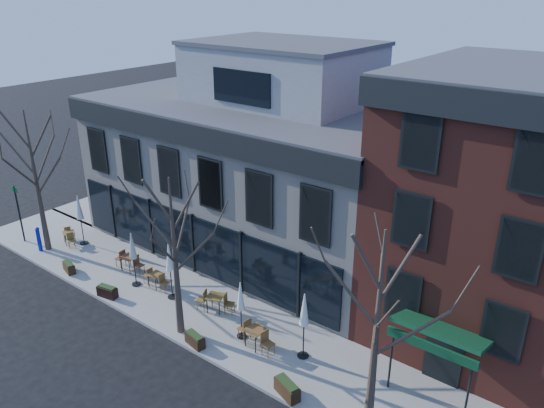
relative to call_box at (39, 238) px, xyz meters
The scene contains 24 objects.
ground 9.41m from the call_box, 22.46° to the left, with size 120.00×120.00×0.00m, color black.
sidewalk_front 12.02m from the call_box, ahead, with size 33.50×4.70×0.15m, color gray.
sidewalk_side 9.96m from the call_box, 105.18° to the left, with size 4.50×12.00×0.15m, color gray.
corner_building 12.86m from the call_box, 44.73° to the left, with size 18.39×10.39×11.10m.
red_brick_building 23.75m from the call_box, 21.56° to the left, with size 8.20×11.78×11.18m.
tree_corner 3.35m from the call_box, 66.14° to the left, with size 3.93×3.98×7.92m.
tree_mid 12.02m from the call_box, ahead, with size 3.50×3.55×7.04m.
tree_right 20.90m from the call_box, ahead, with size 3.72×3.77×7.48m.
sign_pole 2.18m from the call_box, behind, with size 0.50×0.10×3.40m.
call_box is the anchor object (origin of this frame).
cafe_set_0 1.65m from the call_box, 72.22° to the left, with size 1.62×1.00×0.84m.
cafe_set_1 5.96m from the call_box, 16.57° to the left, with size 1.88×0.80×0.98m.
cafe_set_2 8.20m from the call_box, 10.07° to the left, with size 1.64×0.66×0.86m.
cafe_set_3 11.92m from the call_box, ahead, with size 1.85×1.11×0.96m.
cafe_set_5 14.89m from the call_box, ahead, with size 1.98×0.87×1.02m.
umbrella_0 2.67m from the call_box, 59.49° to the left, with size 0.48×0.48×2.97m.
umbrella_1 7.29m from the call_box, ahead, with size 0.46×0.46×2.84m.
umbrella_2 9.56m from the call_box, ahead, with size 0.46×0.46×2.87m.
umbrella_3 14.06m from the call_box, ahead, with size 0.42×0.42×2.66m.
umbrella_4 16.88m from the call_box, ahead, with size 0.47×0.47×2.93m.
planter_0 3.42m from the call_box, ahead, with size 1.01×0.61×0.53m.
planter_1 6.94m from the call_box, ahead, with size 1.06×0.58×0.56m.
planter_2 12.86m from the call_box, ahead, with size 1.03×0.56×0.54m.
planter_3 17.56m from the call_box, ahead, with size 1.19×0.78×0.62m.
Camera 1 is at (17.68, -16.44, 14.05)m, focal length 35.00 mm.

